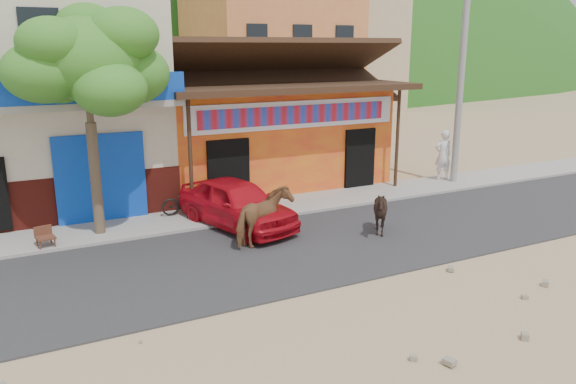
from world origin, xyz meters
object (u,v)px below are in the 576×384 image
scooter (187,200)px  cow_tan (264,217)px  pedestrian (443,155)px  red_car (237,203)px  utility_pole (461,72)px  cow_dark (381,212)px  cafe_chair_right (44,229)px  tree (91,122)px

scooter → cow_tan: bearing=-161.6°
cow_tan → pedestrian: bearing=-97.3°
red_car → pedestrian: (9.00, 1.62, 0.33)m
utility_pole → scooter: utility_pole is taller
red_car → cow_dark: bearing=-51.3°
cow_tan → cow_dark: (3.16, -0.73, -0.10)m
utility_pole → cow_dark: 7.74m
red_car → scooter: (-0.94, 1.66, -0.20)m
cow_tan → cafe_chair_right: (-5.10, 2.13, -0.18)m
cow_tan → scooter: size_ratio=1.10×
tree → scooter: tree is taller
cow_dark → scooter: bearing=-145.9°
scooter → pedestrian: bearing=-89.4°
cow_dark → cow_tan: bearing=-115.2°
pedestrian → cafe_chair_right: (-14.00, -1.12, -0.48)m
cow_tan → red_car: bearing=-23.9°
cow_dark → red_car: (-3.25, 2.36, 0.07)m
tree → utility_pole: size_ratio=0.75×
red_car → pedestrian: 9.15m
cow_dark → red_car: bearing=-138.1°
scooter → cafe_chair_right: 4.22m
tree → utility_pole: 12.84m
pedestrian → cafe_chair_right: pedestrian is taller
scooter → cafe_chair_right: cafe_chair_right is taller
red_car → utility_pole: bearing=-7.9°
tree → red_car: tree is taller
tree → scooter: 3.77m
cow_tan → red_car: size_ratio=0.42×
tree → cow_dark: tree is taller
tree → cafe_chair_right: size_ratio=6.45×
tree → red_car: (3.60, -1.00, -2.39)m
cow_tan → cow_dark: cow_tan is taller
utility_pole → red_car: size_ratio=1.96×
red_car → pedestrian: pedestrian is taller
tree → cafe_chair_right: (-1.40, -0.50, -2.53)m
tree → pedestrian: 12.78m
scooter → utility_pole: bearing=-91.7°
cow_dark → cafe_chair_right: (-8.25, 2.86, -0.08)m
red_car → pedestrian: size_ratio=2.16×
red_car → cafe_chair_right: bearing=158.9°
pedestrian → tree: bearing=14.7°
utility_pole → cow_tan: bearing=-162.7°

